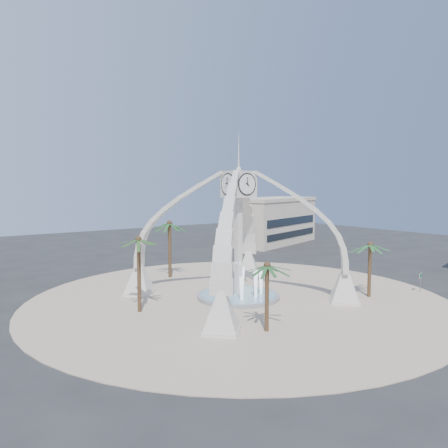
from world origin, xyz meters
TOP-DOWN VIEW (x-y plane):
  - ground at (0.00, 0.00)m, footprint 140.00×140.00m
  - plaza at (0.00, 0.00)m, footprint 40.00×40.00m
  - clock_tower at (-0.00, -0.00)m, footprint 17.94×17.94m
  - fountain at (0.00, 0.00)m, footprint 8.00×8.00m
  - building_ne at (30.00, 28.00)m, footprint 21.87×14.17m
  - palm_east at (10.67, -7.16)m, footprint 4.86×4.86m
  - palm_west at (-9.75, 1.36)m, footprint 3.89×3.89m
  - palm_north at (-0.70, 12.31)m, footprint 4.57×4.57m
  - palm_south at (-4.20, -8.87)m, footprint 4.31×4.31m
  - street_sign at (16.40, -9.19)m, footprint 0.77×0.18m

SIDE VIEW (x-z plane):
  - ground at x=0.00m, z-range 0.00..0.00m
  - plaza at x=0.00m, z-range 0.00..0.06m
  - fountain at x=0.00m, z-range -1.52..2.10m
  - street_sign at x=16.40m, z-range 0.46..2.58m
  - building_ne at x=30.00m, z-range 0.01..8.61m
  - palm_south at x=-4.20m, z-range 2.13..7.82m
  - palm_east at x=10.67m, z-range 2.18..8.08m
  - palm_west at x=-9.75m, z-range 2.72..9.76m
  - palm_north at x=-0.70m, z-range 2.77..10.04m
  - clock_tower at x=0.00m, z-range -1.66..14.64m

